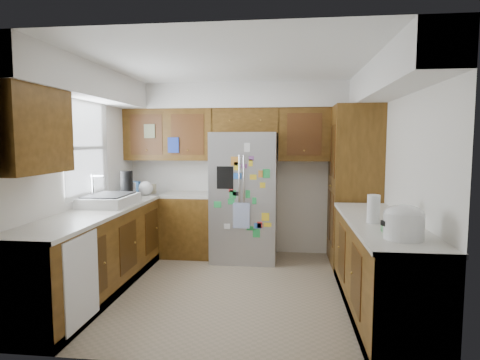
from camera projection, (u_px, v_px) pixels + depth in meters
name	position (u px, v px, depth m)	size (l,w,h in m)	color
floor	(233.00, 289.00, 4.58)	(3.60, 3.60, 0.00)	tan
room_shell	(228.00, 129.00, 4.77)	(3.64, 3.24, 2.52)	white
left_counter_run	(119.00, 248.00, 4.72)	(1.36, 3.20, 0.92)	#472D0D
right_counter_run	(380.00, 271.00, 3.89)	(0.63, 2.25, 0.92)	#472D0D
pantry	(354.00, 186.00, 5.44)	(0.60, 0.90, 2.15)	#472D0D
fridge	(244.00, 196.00, 5.68)	(0.90, 0.79, 1.80)	#AEAEB3
bridge_cabinet	(246.00, 121.00, 5.80)	(0.96, 0.34, 0.35)	#472D0D
fridge_top_items	(237.00, 99.00, 5.76)	(0.78, 0.34, 0.30)	#2830A7
sink_assembly	(109.00, 200.00, 4.75)	(0.52, 0.70, 0.37)	white
left_counter_clutter	(135.00, 188.00, 5.45)	(0.38, 0.85, 0.38)	black
rice_cooker	(404.00, 221.00, 3.12)	(0.31, 0.30, 0.27)	white
paper_towel	(373.00, 209.00, 3.73)	(0.12, 0.12, 0.26)	white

